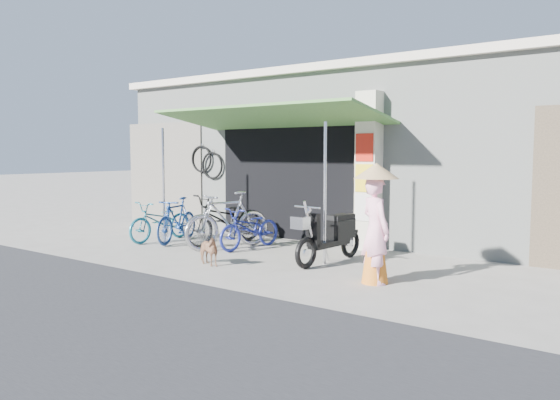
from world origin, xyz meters
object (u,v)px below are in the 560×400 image
Objects in this scene: bike_black at (225,219)px; moped at (331,236)px; bike_navy at (250,228)px; street_dog at (207,250)px; bike_teal at (161,221)px; bike_silver at (228,220)px; nun at (376,224)px; bike_blue at (177,220)px.

moped is (2.66, -0.31, -0.05)m from bike_black.
street_dog is at bearing -69.63° from bike_navy.
moped reaches higher than bike_teal.
bike_silver is at bearing -33.21° from bike_black.
bike_silver is 3.12× the size of street_dog.
bike_black is 1.27× the size of bike_navy.
nun is (2.79, 0.51, 0.60)m from street_dog.
bike_teal is at bearing 24.74° from nun.
bike_teal is at bearing -157.39° from bike_silver.
bike_silver is 1.20× the size of bike_navy.
bike_teal is 1.05× the size of bike_navy.
bike_navy is 3.41m from nun.
bike_black reaches higher than street_dog.
bike_black reaches higher than bike_navy.
bike_blue is 0.90× the size of nun.
bike_teal is 4.05m from moped.
bike_blue is (0.41, 0.07, 0.04)m from bike_teal.
bike_blue is 2.50m from street_dog.
nun is at bearing -8.31° from bike_black.
bike_blue is 0.87× the size of moped.
bike_silver is 2.29m from moped.
nun reaches higher than bike_navy.
bike_black is at bearing 19.59° from bike_teal.
bike_blue is 0.79× the size of bike_black.
street_dog is 2.90m from nun.
moped is at bearing -15.17° from bike_blue.
bike_blue is 2.61× the size of street_dog.
street_dog is (2.10, -1.32, -0.21)m from bike_blue.
street_dog is 0.35× the size of nun.
bike_black reaches higher than bike_blue.
bike_teal is at bearing 173.79° from bike_blue.
bike_teal is 0.94× the size of nun.
bike_silver is (1.76, 0.13, 0.13)m from bike_teal.
street_dog is at bearing -47.99° from bike_black.
bike_silver is 1.08× the size of nun.
bike_silver reaches higher than bike_blue.
bike_teal is at bearing -152.83° from bike_black.
nun is at bearing -30.27° from moped.
nun is (1.26, -0.89, 0.39)m from moped.
bike_teal is 2.72× the size of street_dog.
nun reaches higher than moped.
bike_black is at bearing 15.61° from nun.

